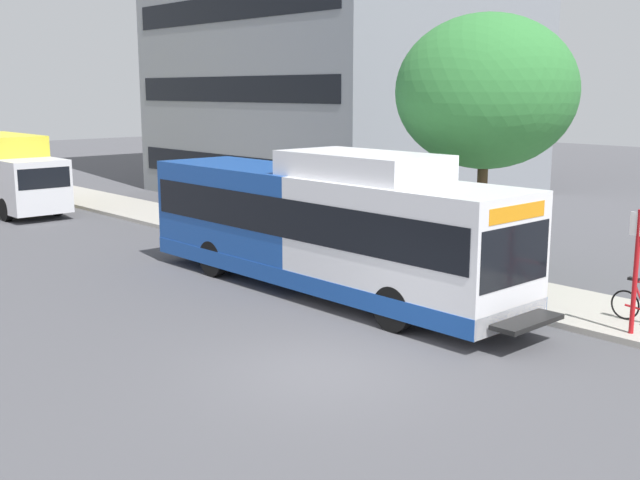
# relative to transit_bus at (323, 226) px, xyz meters

# --- Properties ---
(ground_plane) EXTENTS (120.00, 120.00, 0.00)m
(ground_plane) POSITION_rel_transit_bus_xyz_m (-3.86, 3.71, -1.70)
(ground_plane) COLOR #4C4C51
(sidewalk_curb) EXTENTS (3.00, 56.00, 0.14)m
(sidewalk_curb) POSITION_rel_transit_bus_xyz_m (3.14, 1.71, -1.63)
(sidewalk_curb) COLOR #A8A399
(sidewalk_curb) RESTS_ON ground
(transit_bus) EXTENTS (2.58, 12.25, 3.65)m
(transit_bus) POSITION_rel_transit_bus_xyz_m (0.00, 0.00, 0.00)
(transit_bus) COLOR white
(transit_bus) RESTS_ON ground
(bus_stop_sign_pole) EXTENTS (0.10, 0.36, 2.60)m
(bus_stop_sign_pole) POSITION_rel_transit_bus_xyz_m (2.07, -7.23, -0.05)
(bus_stop_sign_pole) COLOR red
(bus_stop_sign_pole) RESTS_ON sidewalk_curb
(street_tree_near_stop) EXTENTS (4.76, 4.76, 6.95)m
(street_tree_near_stop) POSITION_rel_transit_bus_xyz_m (4.05, -1.92, 3.35)
(street_tree_near_stop) COLOR #4C3823
(street_tree_near_stop) RESTS_ON sidewalk_curb
(box_truck_background) EXTENTS (2.32, 7.01, 3.25)m
(box_truck_background) POSITION_rel_transit_bus_xyz_m (-0.91, 18.65, 0.04)
(box_truck_background) COLOR silver
(box_truck_background) RESTS_ON ground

